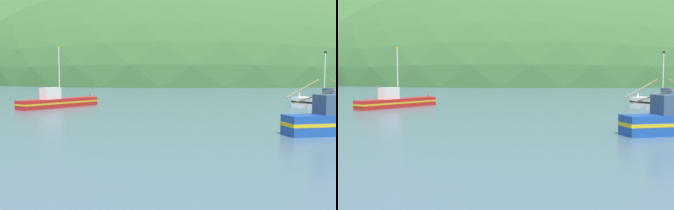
% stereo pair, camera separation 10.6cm
% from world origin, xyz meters
% --- Properties ---
extents(hill_far_center, '(219.82, 175.86, 92.54)m').
position_xyz_m(hill_far_center, '(44.50, 193.30, 0.00)').
color(hill_far_center, '#386633').
rests_on(hill_far_center, ground).
extents(hill_mid_right, '(203.58, 162.87, 95.79)m').
position_xyz_m(hill_mid_right, '(-49.65, 243.08, 0.00)').
color(hill_mid_right, '#386633').
rests_on(hill_mid_right, ground).
extents(fishing_boat_red, '(9.32, 9.29, 7.39)m').
position_xyz_m(fishing_boat_red, '(-10.94, 46.74, 0.72)').
color(fishing_boat_red, red).
rests_on(fishing_boat_red, ground).
extents(fishing_boat_white, '(11.89, 8.17, 6.73)m').
position_xyz_m(fishing_boat_white, '(20.27, 39.90, 0.77)').
color(fishing_boat_white, white).
rests_on(fishing_boat_white, ground).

